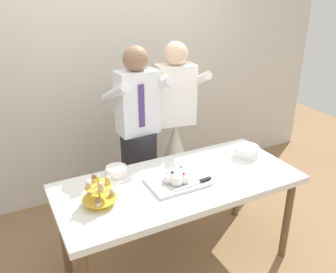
{
  "coord_description": "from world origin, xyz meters",
  "views": [
    {
      "loc": [
        -1.12,
        -1.99,
        2.13
      ],
      "look_at": [
        -0.02,
        0.15,
        1.07
      ],
      "focal_mm": 38.25,
      "sensor_mm": 36.0,
      "label": 1
    }
  ],
  "objects_px": {
    "main_cake_tray": "(177,178)",
    "person_groom": "(139,150)",
    "round_cake": "(117,172)",
    "plate_stack": "(247,151)",
    "dessert_table": "(179,189)",
    "person_bride": "(175,156)",
    "cupcake_stand": "(99,193)"
  },
  "relations": [
    {
      "from": "round_cake",
      "to": "person_groom",
      "type": "bearing_deg",
      "value": 48.52
    },
    {
      "from": "dessert_table",
      "to": "plate_stack",
      "type": "relative_size",
      "value": 8.67
    },
    {
      "from": "plate_stack",
      "to": "person_groom",
      "type": "xyz_separation_m",
      "value": [
        -0.74,
        0.57,
        -0.07
      ]
    },
    {
      "from": "dessert_table",
      "to": "round_cake",
      "type": "xyz_separation_m",
      "value": [
        -0.39,
        0.28,
        0.11
      ]
    },
    {
      "from": "dessert_table",
      "to": "cupcake_stand",
      "type": "xyz_separation_m",
      "value": [
        -0.61,
        -0.02,
        0.16
      ]
    },
    {
      "from": "plate_stack",
      "to": "person_groom",
      "type": "height_order",
      "value": "person_groom"
    },
    {
      "from": "main_cake_tray",
      "to": "plate_stack",
      "type": "bearing_deg",
      "value": 9.41
    },
    {
      "from": "main_cake_tray",
      "to": "dessert_table",
      "type": "bearing_deg",
      "value": 34.5
    },
    {
      "from": "plate_stack",
      "to": "person_groom",
      "type": "distance_m",
      "value": 0.93
    },
    {
      "from": "plate_stack",
      "to": "cupcake_stand",
      "type": "bearing_deg",
      "value": -174.63
    },
    {
      "from": "plate_stack",
      "to": "round_cake",
      "type": "relative_size",
      "value": 0.87
    },
    {
      "from": "main_cake_tray",
      "to": "person_groom",
      "type": "relative_size",
      "value": 0.26
    },
    {
      "from": "round_cake",
      "to": "person_bride",
      "type": "distance_m",
      "value": 0.88
    },
    {
      "from": "main_cake_tray",
      "to": "round_cake",
      "type": "xyz_separation_m",
      "value": [
        -0.35,
        0.3,
        -0.01
      ]
    },
    {
      "from": "plate_stack",
      "to": "person_bride",
      "type": "distance_m",
      "value": 0.74
    },
    {
      "from": "main_cake_tray",
      "to": "person_groom",
      "type": "xyz_separation_m",
      "value": [
        -0.01,
        0.69,
        -0.07
      ]
    },
    {
      "from": "plate_stack",
      "to": "person_bride",
      "type": "bearing_deg",
      "value": 119.65
    },
    {
      "from": "plate_stack",
      "to": "person_bride",
      "type": "xyz_separation_m",
      "value": [
        -0.35,
        0.61,
        -0.24
      ]
    },
    {
      "from": "dessert_table",
      "to": "plate_stack",
      "type": "bearing_deg",
      "value": 8.07
    },
    {
      "from": "cupcake_stand",
      "to": "main_cake_tray",
      "type": "distance_m",
      "value": 0.58
    },
    {
      "from": "main_cake_tray",
      "to": "plate_stack",
      "type": "relative_size",
      "value": 2.1
    },
    {
      "from": "person_groom",
      "to": "person_bride",
      "type": "bearing_deg",
      "value": 6.54
    },
    {
      "from": "person_bride",
      "to": "person_groom",
      "type": "bearing_deg",
      "value": -173.46
    },
    {
      "from": "cupcake_stand",
      "to": "plate_stack",
      "type": "relative_size",
      "value": 1.11
    },
    {
      "from": "main_cake_tray",
      "to": "round_cake",
      "type": "relative_size",
      "value": 1.81
    },
    {
      "from": "dessert_table",
      "to": "main_cake_tray",
      "type": "height_order",
      "value": "main_cake_tray"
    },
    {
      "from": "dessert_table",
      "to": "person_groom",
      "type": "relative_size",
      "value": 1.08
    },
    {
      "from": "cupcake_stand",
      "to": "plate_stack",
      "type": "bearing_deg",
      "value": 5.37
    },
    {
      "from": "dessert_table",
      "to": "plate_stack",
      "type": "xyz_separation_m",
      "value": [
        0.7,
        0.1,
        0.12
      ]
    },
    {
      "from": "plate_stack",
      "to": "round_cake",
      "type": "bearing_deg",
      "value": 170.71
    },
    {
      "from": "main_cake_tray",
      "to": "person_groom",
      "type": "bearing_deg",
      "value": 90.65
    },
    {
      "from": "person_groom",
      "to": "person_bride",
      "type": "relative_size",
      "value": 1.0
    }
  ]
}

